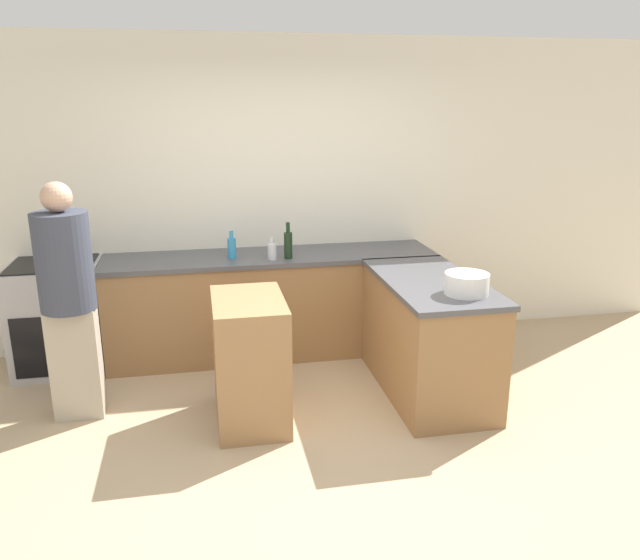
% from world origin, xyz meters
% --- Properties ---
extents(ground_plane, '(14.00, 14.00, 0.00)m').
position_xyz_m(ground_plane, '(0.00, 0.00, 0.00)').
color(ground_plane, tan).
extents(wall_back, '(8.00, 0.06, 2.70)m').
position_xyz_m(wall_back, '(0.00, 2.03, 1.35)').
color(wall_back, silver).
rests_on(wall_back, ground_plane).
extents(counter_back, '(2.83, 0.66, 0.89)m').
position_xyz_m(counter_back, '(0.00, 1.69, 0.45)').
color(counter_back, olive).
rests_on(counter_back, ground_plane).
extents(counter_peninsula, '(0.69, 1.38, 0.89)m').
position_xyz_m(counter_peninsula, '(1.07, 0.70, 0.45)').
color(counter_peninsula, olive).
rests_on(counter_peninsula, ground_plane).
extents(range_oven, '(0.70, 0.64, 0.90)m').
position_xyz_m(range_oven, '(-1.77, 1.69, 0.45)').
color(range_oven, '#ADADB2').
rests_on(range_oven, ground_plane).
extents(island_table, '(0.48, 0.73, 0.89)m').
position_xyz_m(island_table, '(-0.30, 0.50, 0.45)').
color(island_table, '#997047').
rests_on(island_table, ground_plane).
extents(mixing_bowl, '(0.30, 0.30, 0.15)m').
position_xyz_m(mixing_bowl, '(1.17, 0.32, 0.96)').
color(mixing_bowl, white).
rests_on(mixing_bowl, counter_peninsula).
extents(wine_bottle_dark, '(0.07, 0.07, 0.30)m').
position_xyz_m(wine_bottle_dark, '(0.13, 1.53, 1.01)').
color(wine_bottle_dark, black).
rests_on(wine_bottle_dark, counter_back).
extents(dish_soap_bottle, '(0.07, 0.07, 0.23)m').
position_xyz_m(dish_soap_bottle, '(-0.33, 1.62, 0.98)').
color(dish_soap_bottle, '#338CBF').
rests_on(dish_soap_bottle, counter_back).
extents(vinegar_bottle_clear, '(0.07, 0.07, 0.18)m').
position_xyz_m(vinegar_bottle_clear, '(-0.01, 1.52, 0.96)').
color(vinegar_bottle_clear, silver).
rests_on(vinegar_bottle_clear, counter_back).
extents(person_by_range, '(0.37, 0.37, 1.66)m').
position_xyz_m(person_by_range, '(-1.49, 0.80, 0.90)').
color(person_by_range, '#ADA38E').
rests_on(person_by_range, ground_plane).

